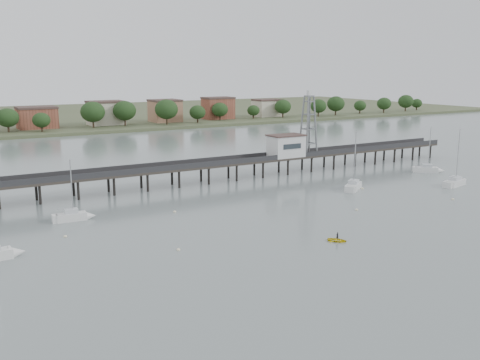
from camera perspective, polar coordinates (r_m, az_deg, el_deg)
The scene contains 12 objects.
ground_plane at distance 68.55m, azimuth 16.79°, elevation -9.65°, with size 500.00×500.00×0.00m, color slate.
pier at distance 115.21m, azimuth -5.33°, elevation 1.38°, with size 150.00×5.00×5.50m.
pier_building at distance 127.15m, azimuth 4.93°, elevation 3.67°, with size 8.40×5.40×5.30m.
lattice_tower at distance 130.44m, azimuth 7.31°, elevation 5.78°, with size 3.20×3.20×15.50m.
sailboat_d at distance 123.90m, azimuth 22.17°, elevation -0.20°, with size 8.08×3.94×12.88m.
sailboat_e at distance 136.75m, azimuth 19.66°, elevation 1.04°, with size 6.59×5.75×11.39m.
sailboat_c at distance 113.95m, azimuth 12.13°, elevation -0.57°, with size 7.56×6.18×12.70m.
sailboat_b at distance 92.20m, azimuth -17.02°, elevation -3.72°, with size 6.45×2.31×10.65m.
yellow_dinghy at distance 79.00m, azimuth 10.32°, elevation -6.46°, with size 2.01×0.58×2.81m, color yellow.
dinghy_occupant at distance 79.00m, azimuth 10.32°, elevation -6.46°, with size 0.41×1.12×0.27m, color black.
mooring_buoys at distance 92.60m, azimuth 4.24°, elevation -3.53°, with size 69.81×19.28×0.39m.
far_shore at distance 287.45m, azimuth -20.67°, elevation 6.30°, with size 500.00×170.00×10.40m.
Camera 1 is at (-47.59, -42.88, 24.40)m, focal length 40.00 mm.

